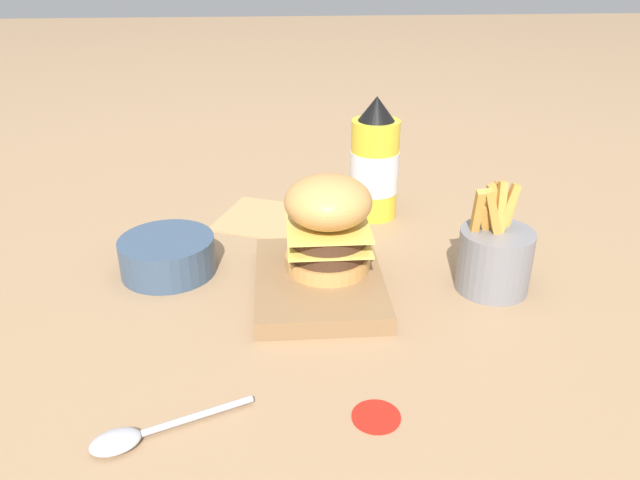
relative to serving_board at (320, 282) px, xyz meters
name	(u,v)px	position (x,y,z in m)	size (l,w,h in m)	color
ground_plane	(320,296)	(-0.02, 0.00, -0.01)	(6.00, 6.00, 0.00)	#9E7A56
serving_board	(320,282)	(0.00, 0.00, 0.00)	(0.22, 0.17, 0.02)	olive
burger	(328,223)	(0.02, -0.01, 0.08)	(0.11, 0.11, 0.13)	tan
ketchup_bottle	(374,165)	(0.24, -0.11, 0.08)	(0.08, 0.08, 0.20)	yellow
fries_basket	(494,257)	(-0.01, -0.23, 0.03)	(0.10, 0.10, 0.15)	slate
side_bowl	(168,254)	(0.07, 0.21, 0.01)	(0.13, 0.13, 0.05)	#384C66
spoon	(133,436)	(-0.26, 0.19, -0.01)	(0.08, 0.15, 0.01)	#B2B2B7
ketchup_puddle	(376,416)	(-0.24, -0.04, -0.01)	(0.05, 0.05, 0.00)	#B21E14
parchment_square	(265,218)	(0.24, 0.07, -0.01)	(0.19, 0.19, 0.00)	tan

